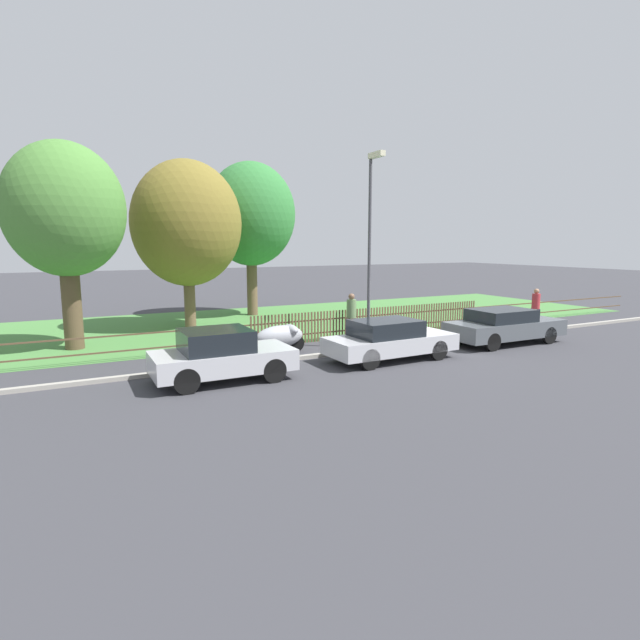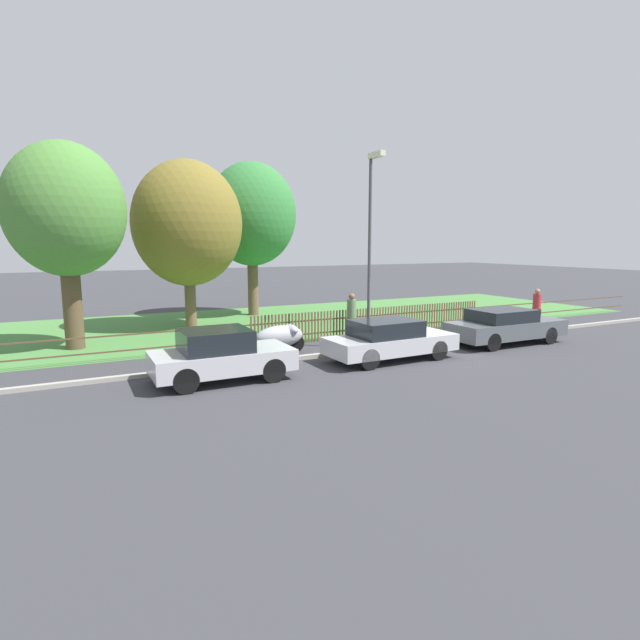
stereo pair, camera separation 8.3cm
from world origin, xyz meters
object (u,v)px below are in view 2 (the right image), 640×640
tree_behind_motorcycle (187,224)px  covered_motorcycle (281,336)px  parked_car_silver_hatchback (220,355)px  parked_car_black_saloon (389,339)px  tree_nearest_kerb (65,211)px  street_lamp (371,231)px  pedestrian_by_lamp (352,314)px  tree_mid_park (252,215)px  pedestrian_near_fence (537,306)px  parked_car_navy_estate (504,326)px

tree_behind_motorcycle → covered_motorcycle: bearing=-77.4°
parked_car_silver_hatchback → parked_car_black_saloon: bearing=-0.3°
tree_nearest_kerb → street_lamp: bearing=-27.3°
street_lamp → pedestrian_by_lamp: bearing=81.2°
parked_car_silver_hatchback → tree_behind_motorcycle: tree_behind_motorcycle is taller
covered_motorcycle → tree_mid_park: tree_mid_park is taller
pedestrian_by_lamp → covered_motorcycle: bearing=31.6°
pedestrian_near_fence → street_lamp: (-9.03, -0.50, 3.14)m
parked_car_navy_estate → tree_nearest_kerb: size_ratio=0.65×
pedestrian_near_fence → covered_motorcycle: bearing=54.7°
parked_car_black_saloon → pedestrian_near_fence: bearing=11.9°
parked_car_silver_hatchback → pedestrian_by_lamp: size_ratio=2.07×
covered_motorcycle → tree_nearest_kerb: tree_nearest_kerb is taller
parked_car_navy_estate → pedestrian_by_lamp: pedestrian_by_lamp is taller
parked_car_silver_hatchback → tree_mid_park: 13.38m
tree_nearest_kerb → tree_behind_motorcycle: size_ratio=0.98×
parked_car_black_saloon → street_lamp: street_lamp is taller
street_lamp → tree_behind_motorcycle: bearing=121.5°
parked_car_navy_estate → parked_car_silver_hatchback: bearing=-178.4°
tree_mid_park → pedestrian_near_fence: bearing=-43.8°
tree_nearest_kerb → tree_behind_motorcycle: (4.69, 2.70, -0.25)m
parked_car_black_saloon → covered_motorcycle: (-2.70, 2.48, -0.08)m
tree_behind_motorcycle → pedestrian_by_lamp: bearing=-50.1°
covered_motorcycle → pedestrian_near_fence: bearing=-6.3°
parked_car_silver_hatchback → covered_motorcycle: (2.77, 2.43, -0.13)m
tree_mid_park → pedestrian_near_fence: (9.84, -9.43, -4.15)m
pedestrian_by_lamp → street_lamp: street_lamp is taller
pedestrian_by_lamp → tree_mid_park: bearing=-66.7°
parked_car_navy_estate → covered_motorcycle: size_ratio=2.44×
parked_car_black_saloon → parked_car_navy_estate: parked_car_black_saloon is taller
tree_nearest_kerb → street_lamp: size_ratio=1.06×
parked_car_navy_estate → street_lamp: street_lamp is taller
pedestrian_by_lamp → pedestrian_near_fence: bearing=-171.9°
parked_car_black_saloon → pedestrian_by_lamp: pedestrian_by_lamp is taller
tree_nearest_kerb → covered_motorcycle: bearing=-32.9°
parked_car_silver_hatchback → pedestrian_near_fence: bearing=8.6°
parked_car_navy_estate → pedestrian_by_lamp: (-4.70, 3.18, 0.34)m
covered_motorcycle → pedestrian_near_fence: 12.11m
covered_motorcycle → tree_behind_motorcycle: (-1.51, 6.72, 3.93)m
tree_behind_motorcycle → pedestrian_near_fence: tree_behind_motorcycle is taller
parked_car_navy_estate → street_lamp: (-4.96, 1.49, 3.43)m
parked_car_black_saloon → tree_mid_park: (-0.43, 11.65, 4.45)m
parked_car_silver_hatchback → street_lamp: 6.95m
parked_car_black_saloon → tree_behind_motorcycle: 10.83m
street_lamp → pedestrian_near_fence: bearing=3.1°
covered_motorcycle → street_lamp: street_lamp is taller
parked_car_black_saloon → tree_mid_park: size_ratio=0.55×
tree_behind_motorcycle → street_lamp: bearing=-58.5°
parked_car_navy_estate → pedestrian_near_fence: pedestrian_near_fence is taller
parked_car_silver_hatchback → parked_car_navy_estate: bearing=1.3°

